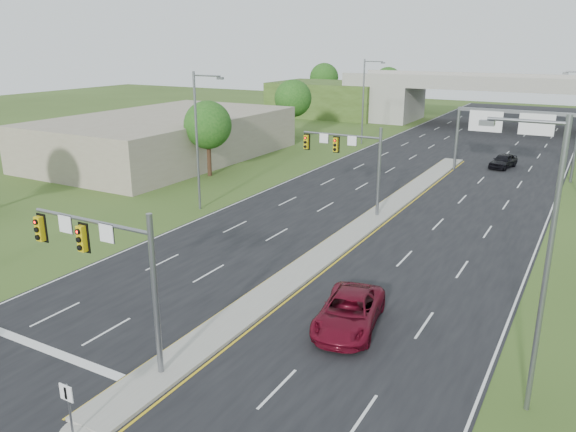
% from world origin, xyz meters
% --- Properties ---
extents(ground, '(240.00, 240.00, 0.00)m').
position_xyz_m(ground, '(0.00, 0.00, 0.00)').
color(ground, '#344B1A').
rests_on(ground, ground).
extents(road, '(24.00, 160.00, 0.02)m').
position_xyz_m(road, '(0.00, 35.00, 0.01)').
color(road, black).
rests_on(road, ground).
extents(median, '(2.00, 54.00, 0.16)m').
position_xyz_m(median, '(0.00, 23.00, 0.10)').
color(median, gray).
rests_on(median, road).
extents(median_nose, '(2.00, 2.00, 0.16)m').
position_xyz_m(median_nose, '(0.00, -4.00, 0.10)').
color(median_nose, gray).
rests_on(median_nose, road).
extents(lane_markings, '(23.72, 160.00, 0.01)m').
position_xyz_m(lane_markings, '(-0.60, 28.91, 0.02)').
color(lane_markings, gold).
rests_on(lane_markings, road).
extents(signal_mast_near, '(6.62, 0.60, 7.00)m').
position_xyz_m(signal_mast_near, '(-2.26, -0.07, 4.73)').
color(signal_mast_near, slate).
rests_on(signal_mast_near, ground).
extents(signal_mast_far, '(6.62, 0.60, 7.00)m').
position_xyz_m(signal_mast_far, '(-2.26, 24.93, 4.73)').
color(signal_mast_far, slate).
rests_on(signal_mast_far, ground).
extents(keep_right_sign, '(0.60, 0.13, 2.20)m').
position_xyz_m(keep_right_sign, '(0.00, -4.53, 1.52)').
color(keep_right_sign, slate).
rests_on(keep_right_sign, ground).
extents(sign_gantry, '(11.58, 0.44, 6.67)m').
position_xyz_m(sign_gantry, '(6.68, 44.92, 5.24)').
color(sign_gantry, slate).
rests_on(sign_gantry, ground).
extents(overpass, '(80.00, 14.00, 8.10)m').
position_xyz_m(overpass, '(0.00, 80.00, 3.55)').
color(overpass, gray).
rests_on(overpass, ground).
extents(lightpole_l_mid, '(2.85, 0.25, 11.00)m').
position_xyz_m(lightpole_l_mid, '(-13.30, 20.00, 6.10)').
color(lightpole_l_mid, slate).
rests_on(lightpole_l_mid, ground).
extents(lightpole_l_far, '(2.85, 0.25, 11.00)m').
position_xyz_m(lightpole_l_far, '(-13.30, 55.00, 6.10)').
color(lightpole_l_far, slate).
rests_on(lightpole_l_far, ground).
extents(lightpole_r_near, '(2.85, 0.25, 11.00)m').
position_xyz_m(lightpole_r_near, '(13.30, 5.00, 6.10)').
color(lightpole_r_near, slate).
rests_on(lightpole_r_near, ground).
extents(tree_l_near, '(4.80, 4.80, 7.60)m').
position_xyz_m(tree_l_near, '(-20.00, 30.00, 5.18)').
color(tree_l_near, '#382316').
rests_on(tree_l_near, ground).
extents(tree_l_mid, '(5.20, 5.20, 8.12)m').
position_xyz_m(tree_l_mid, '(-24.00, 55.00, 5.51)').
color(tree_l_mid, '#382316').
rests_on(tree_l_mid, ground).
extents(tree_back_a, '(6.00, 6.00, 8.85)m').
position_xyz_m(tree_back_a, '(-38.00, 94.00, 5.84)').
color(tree_back_a, '#382316').
rests_on(tree_back_a, ground).
extents(tree_back_b, '(5.60, 5.60, 8.32)m').
position_xyz_m(tree_back_b, '(-24.00, 94.00, 5.51)').
color(tree_back_b, '#382316').
rests_on(tree_back_b, ground).
extents(commercial_building, '(18.00, 30.00, 5.00)m').
position_xyz_m(commercial_building, '(-30.00, 35.00, 2.50)').
color(commercial_building, gray).
rests_on(commercial_building, ground).
extents(car_far_a, '(3.71, 6.23, 1.62)m').
position_xyz_m(car_far_a, '(5.15, 7.52, 0.83)').
color(car_far_a, '#590818').
rests_on(car_far_a, road).
extents(car_far_c, '(2.74, 4.80, 1.54)m').
position_xyz_m(car_far_c, '(5.60, 48.52, 0.79)').
color(car_far_c, black).
rests_on(car_far_c, road).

